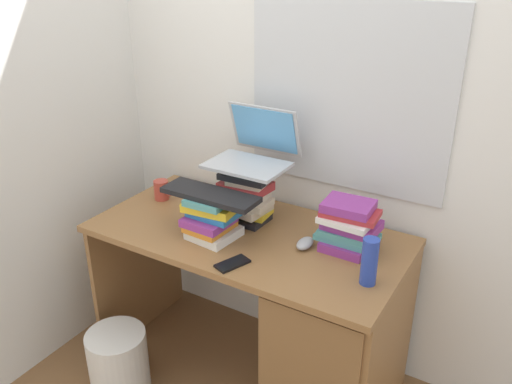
{
  "coord_description": "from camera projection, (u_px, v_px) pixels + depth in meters",
  "views": [
    {
      "loc": [
        1.08,
        -1.72,
        1.89
      ],
      "look_at": [
        0.02,
        0.04,
        0.95
      ],
      "focal_mm": 37.35,
      "sensor_mm": 36.0,
      "label": 1
    }
  ],
  "objects": [
    {
      "name": "cell_phone",
      "position": [
        232.0,
        264.0,
        2.07
      ],
      "size": [
        0.11,
        0.15,
        0.01
      ],
      "primitive_type": "cube",
      "rotation": [
        0.0,
        0.0,
        -0.35
      ],
      "color": "black",
      "rests_on": "desk"
    },
    {
      "name": "water_bottle",
      "position": [
        369.0,
        262.0,
        1.92
      ],
      "size": [
        0.06,
        0.06,
        0.18
      ],
      "primitive_type": "cylinder",
      "color": "#263FA5",
      "rests_on": "desk"
    },
    {
      "name": "book_stack_side",
      "position": [
        349.0,
        226.0,
        2.15
      ],
      "size": [
        0.25,
        0.19,
        0.21
      ],
      "color": "#8C338C",
      "rests_on": "desk"
    },
    {
      "name": "mug",
      "position": [
        162.0,
        190.0,
        2.6
      ],
      "size": [
        0.11,
        0.07,
        0.1
      ],
      "color": "#B23F33",
      "rests_on": "desk"
    },
    {
      "name": "wastebasket",
      "position": [
        118.0,
        361.0,
        2.46
      ],
      "size": [
        0.27,
        0.27,
        0.31
      ],
      "primitive_type": "cylinder",
      "color": "silver",
      "rests_on": "ground"
    },
    {
      "name": "book_stack_keyboard_riser",
      "position": [
        212.0,
        218.0,
        2.24
      ],
      "size": [
        0.23,
        0.21,
        0.19
      ],
      "color": "white",
      "rests_on": "desk"
    },
    {
      "name": "ground_plane",
      "position": [
        249.0,
        369.0,
        2.63
      ],
      "size": [
        6.0,
        6.0,
        0.0
      ],
      "primitive_type": "plane",
      "color": "brown"
    },
    {
      "name": "wall_back",
      "position": [
        293.0,
        94.0,
        2.39
      ],
      "size": [
        6.0,
        0.06,
        2.6
      ],
      "color": "white",
      "rests_on": "ground"
    },
    {
      "name": "keyboard",
      "position": [
        210.0,
        195.0,
        2.2
      ],
      "size": [
        0.42,
        0.14,
        0.02
      ],
      "primitive_type": "cube",
      "rotation": [
        0.0,
        0.0,
        0.01
      ],
      "color": "black",
      "rests_on": "book_stack_keyboard_riser"
    },
    {
      "name": "desk",
      "position": [
        314.0,
        327.0,
        2.28
      ],
      "size": [
        1.37,
        0.69,
        0.77
      ],
      "color": "olive",
      "rests_on": "ground"
    },
    {
      "name": "wall_left",
      "position": [
        78.0,
        85.0,
        2.54
      ],
      "size": [
        0.05,
        6.0,
        2.6
      ],
      "primitive_type": "cube",
      "color": "silver",
      "rests_on": "ground"
    },
    {
      "name": "book_stack_tall",
      "position": [
        247.0,
        194.0,
        2.37
      ],
      "size": [
        0.24,
        0.19,
        0.26
      ],
      "color": "black",
      "rests_on": "desk"
    },
    {
      "name": "computer_mouse",
      "position": [
        305.0,
        243.0,
        2.19
      ],
      "size": [
        0.06,
        0.1,
        0.04
      ],
      "primitive_type": "ellipsoid",
      "color": "#A5A8AD",
      "rests_on": "desk"
    },
    {
      "name": "laptop",
      "position": [
        254.0,
        150.0,
        2.34
      ],
      "size": [
        0.34,
        0.32,
        0.24
      ],
      "color": "#B7BABF",
      "rests_on": "book_stack_tall"
    }
  ]
}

